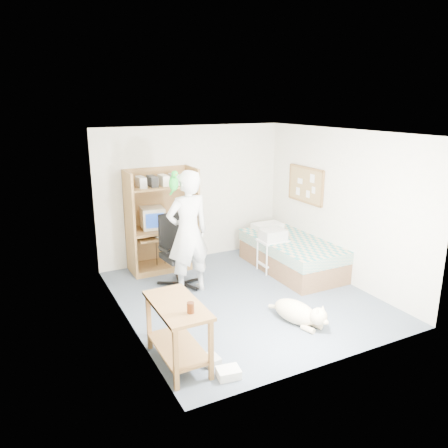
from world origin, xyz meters
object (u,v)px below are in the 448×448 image
at_px(bed, 291,254).
at_px(side_desk, 178,324).
at_px(dog, 299,312).
at_px(person, 188,233).
at_px(printer_cart, 273,250).
at_px(computer_hutch, 162,224).
at_px(office_chair, 178,261).

bearing_deg(bed, side_desk, -147.50).
bearing_deg(dog, side_desk, 168.33).
distance_m(person, printer_cart, 1.76).
height_order(bed, side_desk, side_desk).
distance_m(computer_hutch, person, 1.17).
bearing_deg(dog, computer_hutch, 92.65).
xyz_separation_m(dog, printer_cart, (0.74, 1.78, 0.22)).
bearing_deg(bed, computer_hutch, 150.71).
relative_size(computer_hutch, person, 0.93).
distance_m(dog, printer_cart, 1.94).
bearing_deg(printer_cart, computer_hutch, 150.50).
distance_m(office_chair, person, 0.64).
bearing_deg(dog, office_chair, 100.61).
relative_size(computer_hutch, bed, 0.89).
relative_size(dog, printer_cart, 1.70).
bearing_deg(computer_hutch, bed, -29.29).
relative_size(bed, dog, 2.06).
bearing_deg(side_desk, office_chair, 68.67).
xyz_separation_m(bed, printer_cart, (-0.33, 0.10, 0.10)).
height_order(side_desk, dog, side_desk).
bearing_deg(side_desk, person, 63.83).
bearing_deg(computer_hutch, dog, -71.56).
height_order(bed, dog, bed).
bearing_deg(bed, dog, -122.22).
relative_size(computer_hutch, side_desk, 1.80).
distance_m(office_chair, dog, 2.20).
relative_size(computer_hutch, dog, 1.83).
relative_size(side_desk, office_chair, 0.86).
xyz_separation_m(computer_hutch, office_chair, (-0.04, -0.85, -0.40)).
relative_size(office_chair, dog, 1.19).
bearing_deg(person, computer_hutch, -94.71).
relative_size(person, dog, 1.97).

